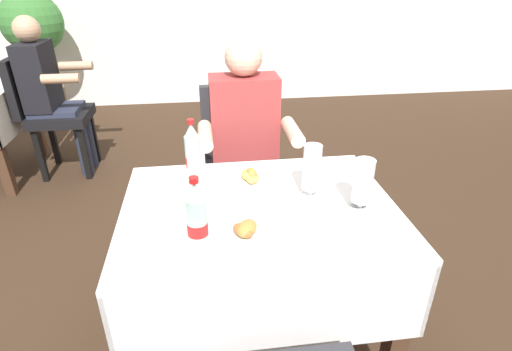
{
  "coord_description": "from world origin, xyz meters",
  "views": [
    {
      "loc": [
        -0.26,
        -1.27,
        1.57
      ],
      "look_at": [
        -0.06,
        0.13,
        0.83
      ],
      "focal_mm": 28.21,
      "sensor_mm": 36.0,
      "label": 1
    }
  ],
  "objects_px": {
    "beer_glass_right": "(198,179)",
    "potted_plant_corner": "(35,36)",
    "beer_glass_left": "(312,171)",
    "background_chair_right": "(48,109)",
    "main_dining_table": "(259,244)",
    "cola_bottle_secondary": "(197,220)",
    "plate_far_diner": "(254,179)",
    "beer_glass_middle": "(363,184)",
    "plate_near_camera": "(246,233)",
    "seated_diner_far": "(246,145)",
    "cola_bottle_primary": "(193,155)",
    "chair_far_diner_seat": "(240,163)",
    "background_patron": "(49,90)"
  },
  "relations": [
    {
      "from": "main_dining_table",
      "to": "plate_near_camera",
      "type": "bearing_deg",
      "value": -110.63
    },
    {
      "from": "background_chair_right",
      "to": "beer_glass_left",
      "type": "bearing_deg",
      "value": -49.74
    },
    {
      "from": "plate_far_diner",
      "to": "background_patron",
      "type": "height_order",
      "value": "background_patron"
    },
    {
      "from": "seated_diner_far",
      "to": "potted_plant_corner",
      "type": "bearing_deg",
      "value": 125.38
    },
    {
      "from": "plate_far_diner",
      "to": "background_chair_right",
      "type": "bearing_deg",
      "value": 128.46
    },
    {
      "from": "potted_plant_corner",
      "to": "beer_glass_left",
      "type": "bearing_deg",
      "value": -57.72
    },
    {
      "from": "beer_glass_left",
      "to": "potted_plant_corner",
      "type": "relative_size",
      "value": 0.16
    },
    {
      "from": "beer_glass_middle",
      "to": "cola_bottle_secondary",
      "type": "relative_size",
      "value": 0.76
    },
    {
      "from": "beer_glass_left",
      "to": "cola_bottle_secondary",
      "type": "relative_size",
      "value": 0.82
    },
    {
      "from": "plate_far_diner",
      "to": "seated_diner_far",
      "type": "bearing_deg",
      "value": 87.48
    },
    {
      "from": "plate_near_camera",
      "to": "potted_plant_corner",
      "type": "height_order",
      "value": "potted_plant_corner"
    },
    {
      "from": "plate_far_diner",
      "to": "potted_plant_corner",
      "type": "distance_m",
      "value": 3.74
    },
    {
      "from": "background_chair_right",
      "to": "potted_plant_corner",
      "type": "bearing_deg",
      "value": 108.62
    },
    {
      "from": "plate_near_camera",
      "to": "cola_bottle_secondary",
      "type": "bearing_deg",
      "value": -162.06
    },
    {
      "from": "beer_glass_left",
      "to": "background_patron",
      "type": "bearing_deg",
      "value": 129.41
    },
    {
      "from": "beer_glass_right",
      "to": "cola_bottle_secondary",
      "type": "relative_size",
      "value": 0.82
    },
    {
      "from": "background_chair_right",
      "to": "plate_far_diner",
      "type": "bearing_deg",
      "value": -51.54
    },
    {
      "from": "chair_far_diner_seat",
      "to": "plate_near_camera",
      "type": "xyz_separation_m",
      "value": [
        -0.07,
        -0.99,
        0.21
      ]
    },
    {
      "from": "seated_diner_far",
      "to": "plate_near_camera",
      "type": "distance_m",
      "value": 0.89
    },
    {
      "from": "beer_glass_right",
      "to": "cola_bottle_primary",
      "type": "bearing_deg",
      "value": 94.8
    },
    {
      "from": "beer_glass_middle",
      "to": "cola_bottle_primary",
      "type": "height_order",
      "value": "cola_bottle_primary"
    },
    {
      "from": "beer_glass_left",
      "to": "plate_near_camera",
      "type": "bearing_deg",
      "value": -139.61
    },
    {
      "from": "beer_glass_right",
      "to": "beer_glass_left",
      "type": "bearing_deg",
      "value": 0.91
    },
    {
      "from": "cola_bottle_primary",
      "to": "potted_plant_corner",
      "type": "bearing_deg",
      "value": 117.65
    },
    {
      "from": "beer_glass_middle",
      "to": "cola_bottle_primary",
      "type": "relative_size",
      "value": 0.73
    },
    {
      "from": "cola_bottle_primary",
      "to": "cola_bottle_secondary",
      "type": "xyz_separation_m",
      "value": [
        0.01,
        -0.48,
        -0.01
      ]
    },
    {
      "from": "background_chair_right",
      "to": "potted_plant_corner",
      "type": "xyz_separation_m",
      "value": [
        -0.48,
        1.42,
        0.36
      ]
    },
    {
      "from": "beer_glass_right",
      "to": "cola_bottle_secondary",
      "type": "bearing_deg",
      "value": -90.56
    },
    {
      "from": "plate_near_camera",
      "to": "beer_glass_right",
      "type": "relative_size",
      "value": 1.09
    },
    {
      "from": "seated_diner_far",
      "to": "background_patron",
      "type": "distance_m",
      "value": 1.91
    },
    {
      "from": "seated_diner_far",
      "to": "beer_glass_right",
      "type": "distance_m",
      "value": 0.71
    },
    {
      "from": "plate_far_diner",
      "to": "background_patron",
      "type": "distance_m",
      "value": 2.27
    },
    {
      "from": "seated_diner_far",
      "to": "potted_plant_corner",
      "type": "xyz_separation_m",
      "value": [
        -1.93,
        2.72,
        0.21
      ]
    },
    {
      "from": "beer_glass_right",
      "to": "potted_plant_corner",
      "type": "xyz_separation_m",
      "value": [
        -1.68,
        3.36,
        0.06
      ]
    },
    {
      "from": "main_dining_table",
      "to": "cola_bottle_secondary",
      "type": "height_order",
      "value": "cola_bottle_secondary"
    },
    {
      "from": "plate_near_camera",
      "to": "plate_far_diner",
      "type": "relative_size",
      "value": 0.96
    },
    {
      "from": "beer_glass_middle",
      "to": "beer_glass_right",
      "type": "relative_size",
      "value": 0.93
    },
    {
      "from": "plate_near_camera",
      "to": "cola_bottle_primary",
      "type": "distance_m",
      "value": 0.47
    },
    {
      "from": "beer_glass_right",
      "to": "chair_far_diner_seat",
      "type": "bearing_deg",
      "value": 73.02
    },
    {
      "from": "main_dining_table",
      "to": "beer_glass_left",
      "type": "relative_size",
      "value": 4.79
    },
    {
      "from": "plate_far_diner",
      "to": "cola_bottle_primary",
      "type": "height_order",
      "value": "cola_bottle_primary"
    },
    {
      "from": "plate_far_diner",
      "to": "cola_bottle_secondary",
      "type": "bearing_deg",
      "value": -118.49
    },
    {
      "from": "background_chair_right",
      "to": "background_patron",
      "type": "bearing_deg",
      "value": 0.0
    },
    {
      "from": "beer_glass_left",
      "to": "potted_plant_corner",
      "type": "distance_m",
      "value": 3.97
    },
    {
      "from": "cola_bottle_secondary",
      "to": "beer_glass_left",
      "type": "bearing_deg",
      "value": 33.5
    },
    {
      "from": "chair_far_diner_seat",
      "to": "cola_bottle_primary",
      "type": "distance_m",
      "value": 0.69
    },
    {
      "from": "cola_bottle_primary",
      "to": "main_dining_table",
      "type": "bearing_deg",
      "value": -43.49
    },
    {
      "from": "seated_diner_far",
      "to": "plate_far_diner",
      "type": "relative_size",
      "value": 5.07
    },
    {
      "from": "beer_glass_middle",
      "to": "cola_bottle_secondary",
      "type": "bearing_deg",
      "value": -163.98
    },
    {
      "from": "beer_glass_middle",
      "to": "chair_far_diner_seat",
      "type": "bearing_deg",
      "value": 113.42
    }
  ]
}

